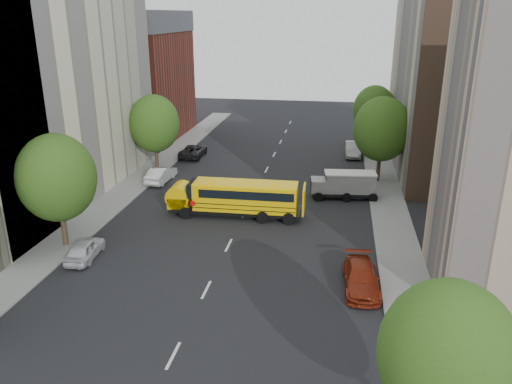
% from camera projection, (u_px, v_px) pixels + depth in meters
% --- Properties ---
extents(ground, '(120.00, 120.00, 0.00)m').
position_uv_depth(ground, '(235.00, 233.00, 36.33)').
color(ground, black).
rests_on(ground, ground).
extents(sidewalk_left, '(3.00, 80.00, 0.12)m').
position_uv_depth(sidewalk_left, '(115.00, 200.00, 42.74)').
color(sidewalk_left, slate).
rests_on(sidewalk_left, ground).
extents(sidewalk_right, '(3.00, 80.00, 0.12)m').
position_uv_depth(sidewalk_right, '(391.00, 217.00, 39.16)').
color(sidewalk_right, slate).
rests_on(sidewalk_right, ground).
extents(lane_markings, '(0.15, 64.00, 0.01)m').
position_uv_depth(lane_markings, '(257.00, 189.00, 45.61)').
color(lane_markings, silver).
rests_on(lane_markings, ground).
extents(building_left_cream, '(10.00, 26.00, 20.00)m').
position_uv_depth(building_left_cream, '(35.00, 79.00, 41.34)').
color(building_left_cream, beige).
rests_on(building_left_cream, ground).
extents(building_left_redbrick, '(10.00, 15.00, 13.00)m').
position_uv_depth(building_left_redbrick, '(140.00, 86.00, 62.94)').
color(building_left_redbrick, maroon).
rests_on(building_left_redbrick, ground).
extents(building_right_far, '(10.00, 22.00, 18.00)m').
position_uv_depth(building_right_far, '(454.00, 79.00, 49.07)').
color(building_right_far, '#B6A98D').
rests_on(building_right_far, ground).
extents(building_right_sidewall, '(10.10, 0.30, 18.00)m').
position_uv_depth(building_right_sidewall, '(482.00, 97.00, 38.85)').
color(building_right_sidewall, brown).
rests_on(building_right_sidewall, ground).
extents(street_tree_1, '(5.12, 5.12, 7.90)m').
position_uv_depth(street_tree_1, '(57.00, 178.00, 32.66)').
color(street_tree_1, '#38281C').
rests_on(street_tree_1, ground).
extents(street_tree_2, '(4.99, 4.99, 7.71)m').
position_uv_depth(street_tree_2, '(154.00, 124.00, 49.42)').
color(street_tree_2, '#38281C').
rests_on(street_tree_2, ground).
extents(street_tree_3, '(4.61, 4.61, 7.11)m').
position_uv_depth(street_tree_3, '(447.00, 356.00, 16.40)').
color(street_tree_3, '#38281C').
rests_on(street_tree_3, ground).
extents(street_tree_4, '(5.25, 5.25, 8.10)m').
position_uv_depth(street_tree_4, '(382.00, 129.00, 45.91)').
color(street_tree_4, '#38281C').
rests_on(street_tree_4, ground).
extents(street_tree_5, '(4.86, 4.86, 7.51)m').
position_uv_depth(street_tree_5, '(374.00, 110.00, 57.18)').
color(street_tree_5, '#38281C').
rests_on(street_tree_5, ground).
extents(school_bus, '(10.11, 2.65, 2.84)m').
position_uv_depth(school_bus, '(236.00, 197.00, 39.07)').
color(school_bus, black).
rests_on(school_bus, ground).
extents(safari_truck, '(5.61, 2.56, 2.32)m').
position_uv_depth(safari_truck, '(345.00, 184.00, 42.97)').
color(safari_truck, black).
rests_on(safari_truck, ground).
extents(parked_car_0, '(1.84, 3.95, 1.31)m').
position_uv_depth(parked_car_0, '(85.00, 249.00, 32.42)').
color(parked_car_0, silver).
rests_on(parked_car_0, ground).
extents(parked_car_1, '(1.84, 4.53, 1.46)m').
position_uv_depth(parked_car_1, '(161.00, 174.00, 47.27)').
color(parked_car_1, silver).
rests_on(parked_car_1, ground).
extents(parked_car_2, '(2.32, 4.98, 1.38)m').
position_uv_depth(parked_car_2, '(193.00, 151.00, 55.58)').
color(parked_car_2, black).
rests_on(parked_car_2, ground).
extents(parked_car_3, '(2.26, 4.95, 1.40)m').
position_uv_depth(parked_car_3, '(361.00, 278.00, 28.83)').
color(parked_car_3, maroon).
rests_on(parked_car_3, ground).
extents(parked_car_4, '(1.90, 4.62, 1.57)m').
position_uv_depth(parked_car_4, '(355.00, 184.00, 44.38)').
color(parked_car_4, '#323E58').
rests_on(parked_car_4, ground).
extents(parked_car_5, '(1.70, 4.75, 1.56)m').
position_uv_depth(parked_car_5, '(353.00, 149.00, 55.91)').
color(parked_car_5, gray).
rests_on(parked_car_5, ground).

